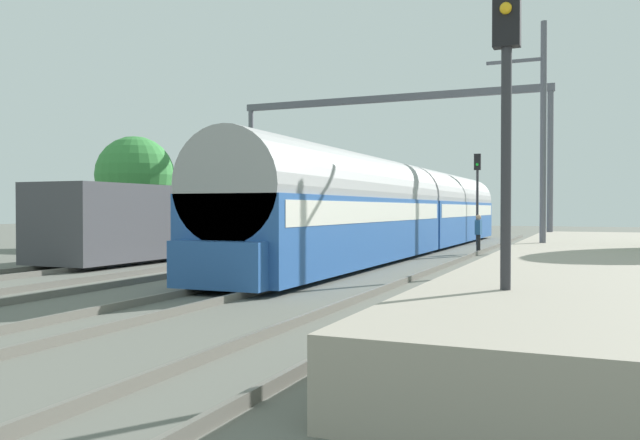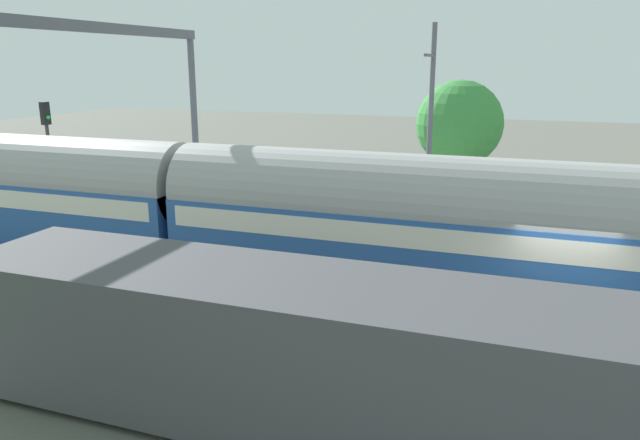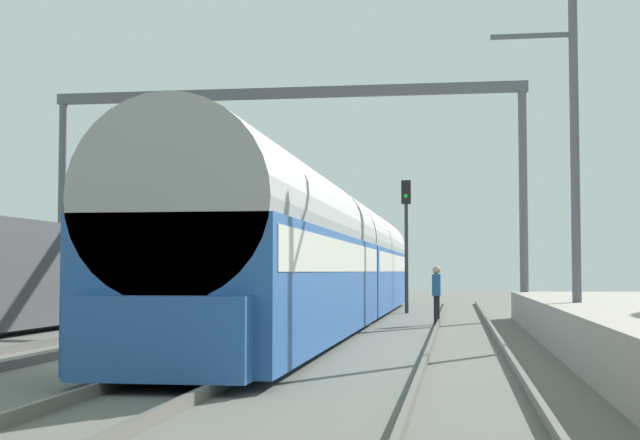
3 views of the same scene
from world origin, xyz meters
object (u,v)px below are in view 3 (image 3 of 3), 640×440
object	(u,v)px
passenger_train	(330,258)
catenary_gantry	(284,145)
person_crossing	(437,290)
railway_signal_far	(406,228)

from	to	relation	value
passenger_train	catenary_gantry	size ratio (longest dim) A/B	2.01
person_crossing	passenger_train	bearing A→B (deg)	92.93
railway_signal_far	catenary_gantry	xyz separation A→B (m)	(-3.91, -4.32, 2.67)
passenger_train	catenary_gantry	distance (m)	5.44
person_crossing	railway_signal_far	size ratio (longest dim) A/B	0.34
person_crossing	catenary_gantry	world-z (taller)	catenary_gantry
passenger_train	person_crossing	size ratio (longest dim) A/B	18.99
passenger_train	railway_signal_far	xyz separation A→B (m)	(1.92, 7.52, 1.25)
person_crossing	railway_signal_far	world-z (taller)	railway_signal_far
passenger_train	railway_signal_far	bearing A→B (deg)	75.69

